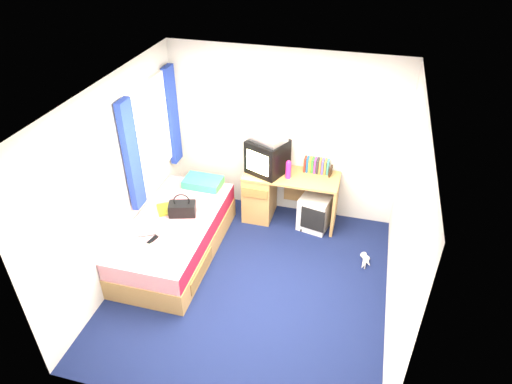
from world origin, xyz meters
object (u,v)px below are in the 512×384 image
(bed, at_px, (176,236))
(desk, at_px, (272,193))
(pink_water_bottle, at_px, (288,170))
(vcr, at_px, (268,138))
(storage_cube, at_px, (315,212))
(crt_tv, at_px, (267,156))
(water_bottle, at_px, (148,233))
(pillow, at_px, (203,182))
(aerosol_can, at_px, (282,166))
(towel, at_px, (180,235))
(handbag, at_px, (182,208))
(white_heels, at_px, (365,262))
(picture_frame, at_px, (331,171))
(colour_swatch_fan, at_px, (152,247))
(magazine, at_px, (166,209))
(remote_control, at_px, (153,240))

(bed, xyz_separation_m, desk, (1.02, 1.11, 0.14))
(bed, relative_size, pink_water_bottle, 8.50)
(bed, xyz_separation_m, vcr, (0.94, 1.11, 1.00))
(storage_cube, distance_m, crt_tv, 1.03)
(desk, xyz_separation_m, water_bottle, (-1.19, -1.47, 0.17))
(desk, height_order, pink_water_bottle, pink_water_bottle)
(pillow, xyz_separation_m, pink_water_bottle, (1.17, 0.18, 0.27))
(aerosol_can, bearing_deg, towel, -121.76)
(storage_cube, relative_size, pink_water_bottle, 2.11)
(bed, bearing_deg, handbag, 61.76)
(desk, distance_m, white_heels, 1.61)
(storage_cube, distance_m, handbag, 1.86)
(picture_frame, bearing_deg, pillow, -158.03)
(handbag, xyz_separation_m, colour_swatch_fan, (-0.10, -0.70, -0.09))
(desk, height_order, magazine, desk)
(pink_water_bottle, distance_m, aerosol_can, 0.19)
(vcr, relative_size, towel, 1.44)
(crt_tv, bearing_deg, towel, -93.78)
(vcr, bearing_deg, pillow, -136.28)
(handbag, xyz_separation_m, white_heels, (2.35, 0.27, -0.59))
(storage_cube, bearing_deg, magazine, -143.33)
(desk, bearing_deg, handbag, -134.05)
(picture_frame, relative_size, remote_control, 0.88)
(magazine, bearing_deg, pink_water_bottle, 30.45)
(storage_cube, distance_m, vcr, 1.25)
(towel, distance_m, remote_control, 0.32)
(handbag, bearing_deg, colour_swatch_fan, -115.07)
(handbag, bearing_deg, bed, -134.86)
(crt_tv, xyz_separation_m, towel, (-0.72, -1.43, -0.39))
(pillow, relative_size, magazine, 1.86)
(bed, xyz_separation_m, storage_cube, (1.66, 1.02, -0.02))
(pillow, relative_size, remote_control, 3.25)
(desk, xyz_separation_m, picture_frame, (0.79, 0.12, 0.41))
(magazine, bearing_deg, pillow, 67.72)
(bed, bearing_deg, pink_water_bottle, 39.15)
(picture_frame, height_order, colour_swatch_fan, picture_frame)
(bed, height_order, handbag, handbag)
(remote_control, bearing_deg, white_heels, 32.97)
(desk, distance_m, vcr, 0.86)
(aerosol_can, distance_m, handbag, 1.49)
(storage_cube, bearing_deg, towel, -125.02)
(storage_cube, xyz_separation_m, magazine, (-1.84, -0.85, 0.30))
(magazine, bearing_deg, handbag, -8.94)
(desk, xyz_separation_m, colour_swatch_fan, (-1.05, -1.67, 0.14))
(desk, height_order, storage_cube, desk)
(storage_cube, bearing_deg, white_heels, -26.80)
(picture_frame, xyz_separation_m, water_bottle, (-1.97, -1.59, -0.24))
(bed, distance_m, storage_cube, 1.95)
(crt_tv, bearing_deg, remote_control, -100.25)
(pillow, relative_size, desk, 0.40)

